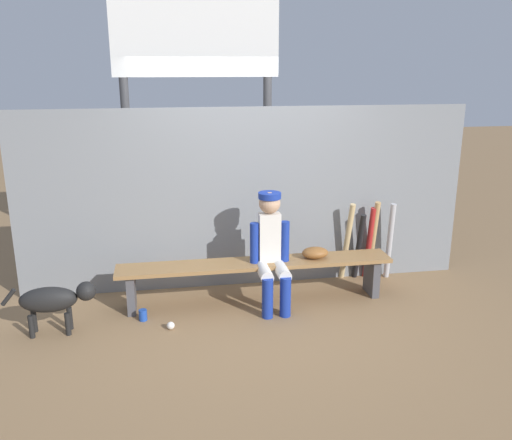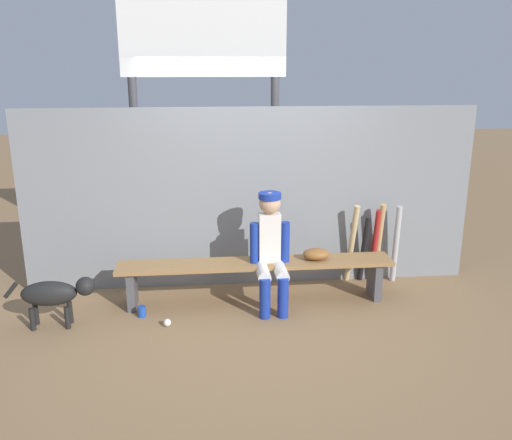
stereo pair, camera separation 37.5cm
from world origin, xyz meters
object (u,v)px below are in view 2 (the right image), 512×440
object	(u,v)px
bat_aluminum_black	(364,249)
bat_wood_tan	(379,243)
bat_aluminum_silver	(396,244)
baseball	(167,323)
baseball_glove	(316,254)
cup_on_bench	(283,255)
dugout_bench	(256,270)
bat_aluminum_red	(375,246)
scoreboard	(209,62)
bat_wood_natural	(352,244)
dog	(55,294)
player_seated	(271,247)
cup_on_ground	(142,311)

from	to	relation	value
bat_aluminum_black	bat_wood_tan	xyz separation A→B (m)	(0.17, 0.00, 0.07)
bat_aluminum_silver	baseball	xyz separation A→B (m)	(-2.54, -0.86, -0.42)
baseball_glove	cup_on_bench	bearing A→B (deg)	173.88
bat_aluminum_black	bat_aluminum_silver	bearing A→B (deg)	-4.69
dugout_bench	bat_wood_tan	size ratio (longest dim) A/B	3.02
baseball_glove	bat_aluminum_silver	bearing A→B (deg)	21.26
bat_aluminum_silver	bat_aluminum_red	bearing A→B (deg)	172.79
bat_aluminum_silver	dugout_bench	bearing A→B (deg)	-166.56
dugout_bench	scoreboard	xyz separation A→B (m)	(-0.42, 1.19, 2.08)
bat_wood_natural	baseball	distance (m)	2.26
bat_wood_natural	dog	distance (m)	3.17
player_seated	cup_on_ground	size ratio (longest dim) A/B	10.76
bat_aluminum_red	dugout_bench	bearing A→B (deg)	-163.27
baseball	bat_aluminum_silver	bearing A→B (deg)	18.75
dugout_bench	bat_aluminum_silver	bearing A→B (deg)	13.44
player_seated	baseball	world-z (taller)	player_seated
baseball_glove	baseball	bearing A→B (deg)	-162.94
dugout_bench	bat_aluminum_silver	xyz separation A→B (m)	(1.63, 0.39, 0.10)
bat_aluminum_black	baseball	world-z (taller)	bat_aluminum_black
baseball_glove	bat_aluminum_black	distance (m)	0.78
baseball_glove	dugout_bench	bearing A→B (deg)	180.00
baseball	scoreboard	xyz separation A→B (m)	(0.48, 1.66, 2.40)
bat_aluminum_black	cup_on_bench	world-z (taller)	bat_aluminum_black
baseball	dog	bearing A→B (deg)	173.94
bat_aluminum_red	bat_aluminum_silver	xyz separation A→B (m)	(0.24, -0.03, 0.02)
player_seated	dog	xyz separation A→B (m)	(-2.08, -0.25, -0.31)
baseball_glove	bat_wood_tan	xyz separation A→B (m)	(0.81, 0.42, -0.04)
player_seated	dog	world-z (taller)	player_seated
baseball	cup_on_ground	bearing A→B (deg)	138.29
baseball	scoreboard	size ratio (longest dim) A/B	0.02
bat_wood_natural	bat_aluminum_red	distance (m)	0.27
baseball	dog	world-z (taller)	dog
bat_wood_natural	bat_aluminum_black	size ratio (longest dim) A/B	1.17
bat_aluminum_red	scoreboard	xyz separation A→B (m)	(-1.82, 0.77, 2.00)
cup_on_bench	scoreboard	xyz separation A→B (m)	(-0.71, 1.16, 1.94)
cup_on_ground	dog	bearing A→B (deg)	-170.92
bat_wood_tan	cup_on_ground	bearing A→B (deg)	-165.85
bat_aluminum_silver	cup_on_ground	bearing A→B (deg)	-167.39
cup_on_bench	cup_on_ground	bearing A→B (deg)	-169.42
bat_aluminum_black	cup_on_bench	distance (m)	1.06
bat_wood_natural	bat_aluminum_black	xyz separation A→B (m)	(0.14, 0.00, -0.07)
player_seated	baseball_glove	size ratio (longest dim) A/B	4.23
bat_aluminum_black	baseball_glove	bearing A→B (deg)	-146.86
dugout_bench	dog	bearing A→B (deg)	-169.50
dugout_bench	baseball_glove	size ratio (longest dim) A/B	10.20
scoreboard	dog	xyz separation A→B (m)	(-1.52, -1.55, -2.11)
bat_aluminum_silver	dog	bearing A→B (deg)	-168.15
player_seated	dog	distance (m)	2.12
bat_aluminum_black	cup_on_ground	world-z (taller)	bat_aluminum_black
bat_wood_tan	cup_on_ground	xyz separation A→B (m)	(-2.61, -0.66, -0.42)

